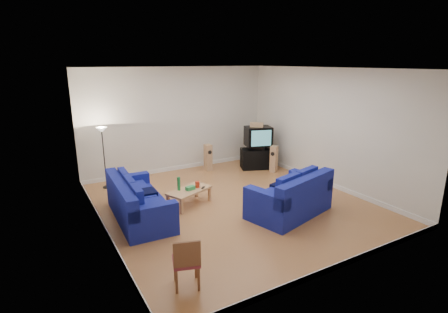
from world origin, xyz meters
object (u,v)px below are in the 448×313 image
coffee_table (189,192)px  television (258,136)px  sofa_loveseat (292,199)px  sofa_three_seat (137,204)px  tv_stand (257,158)px

coffee_table → television: bearing=27.6°
sofa_loveseat → sofa_three_seat: bearing=138.8°
television → coffee_table: bearing=-135.3°
sofa_three_seat → coffee_table: (1.31, 0.11, 0.01)m
coffee_table → television: size_ratio=1.28×
tv_stand → television: size_ratio=1.10×
sofa_three_seat → sofa_loveseat: sofa_loveseat is taller
sofa_three_seat → tv_stand: bearing=114.2°
coffee_table → tv_stand: 3.57m
coffee_table → sofa_loveseat: bearing=-43.0°
sofa_loveseat → television: 3.67m
sofa_loveseat → tv_stand: (1.40, 3.30, -0.05)m
tv_stand → sofa_three_seat: bearing=-136.1°
sofa_loveseat → television: bearing=52.0°
sofa_loveseat → tv_stand: 3.58m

